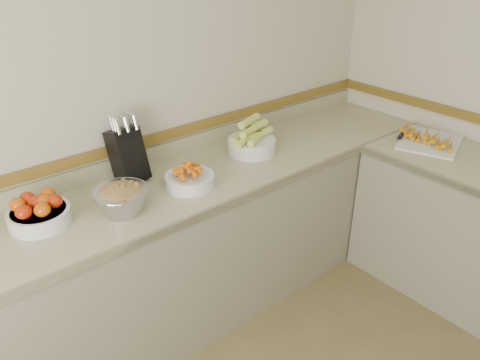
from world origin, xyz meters
TOP-DOWN VIEW (x-y plane):
  - back_wall at (0.00, 2.00)m, footprint 4.00×0.00m
  - counter_back at (0.00, 1.68)m, footprint 4.00×0.65m
  - knife_block at (0.02, 1.89)m, footprint 0.18×0.21m
  - tomato_bowl at (-0.51, 1.76)m, footprint 0.28×0.28m
  - cherry_tomato_bowl at (0.22, 1.61)m, footprint 0.26×0.26m
  - corn_bowl at (0.76, 1.73)m, footprint 0.33×0.30m
  - rhubarb_bowl at (-0.18, 1.60)m, footprint 0.27×0.27m
  - cutting_board at (1.74, 1.12)m, footprint 0.54×0.48m

SIDE VIEW (x-z plane):
  - counter_back at x=0.00m, z-range -0.09..0.99m
  - cutting_board at x=1.74m, z-range 0.89..0.95m
  - cherry_tomato_bowl at x=0.22m, z-range 0.88..1.02m
  - tomato_bowl at x=-0.51m, z-range 0.89..1.03m
  - corn_bowl at x=0.76m, z-range 0.86..1.08m
  - rhubarb_bowl at x=-0.18m, z-range 0.90..1.06m
  - knife_block at x=0.02m, z-range 0.86..1.24m
  - back_wall at x=0.00m, z-range -0.70..3.30m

